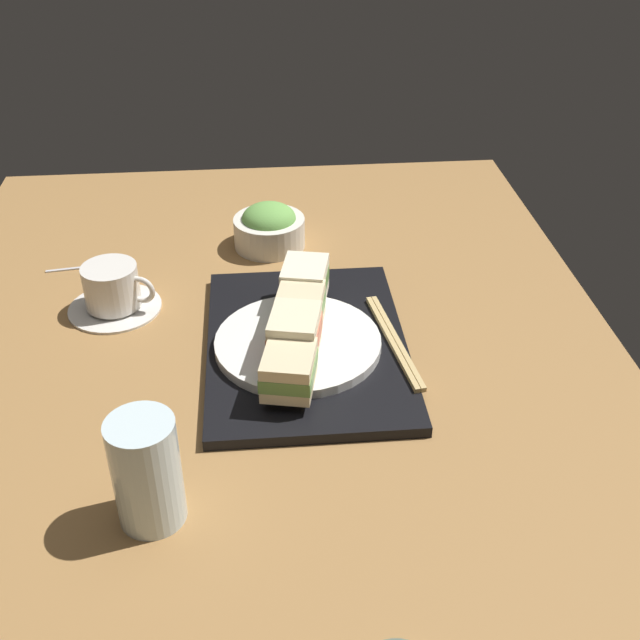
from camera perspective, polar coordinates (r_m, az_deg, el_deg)
ground_plane at (r=104.98cm, az=-3.77°, el=-4.78°), size 140.00×100.00×3.00cm
serving_tray at (r=108.23cm, az=-0.78°, el=-1.83°), size 38.37×27.14×1.56cm
sandwich_plate at (r=106.15cm, az=-1.42°, el=-1.68°), size 22.54×22.54×1.37cm
sandwich_nearmost at (r=96.16cm, az=-2.05°, el=-3.64°), size 8.98×7.79×4.97cm
sandwich_inner_near at (r=101.24cm, az=-1.64°, el=-1.05°), size 9.04×7.80×6.15cm
sandwich_inner_far at (r=107.05cm, az=-1.26°, el=0.82°), size 8.88×7.63×5.30cm
sandwich_farmost at (r=112.64cm, az=-0.92°, el=2.78°), size 8.90×7.68×5.71cm
salad_bowl at (r=132.90cm, az=-3.55°, el=6.73°), size 11.96×11.96×7.60cm
chopsticks_pair at (r=107.62cm, az=5.59°, el=-1.51°), size 22.15×4.64×0.70cm
coffee_cup at (r=119.38cm, az=-14.64°, el=2.09°), size 13.75×13.75×7.23cm
drinking_glass at (r=83.38cm, az=-12.23°, el=-10.70°), size 7.14×7.14×12.91cm
teaspoon at (r=132.93cm, az=-16.43°, el=3.80°), size 2.48×9.09×0.80cm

